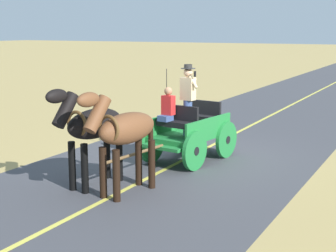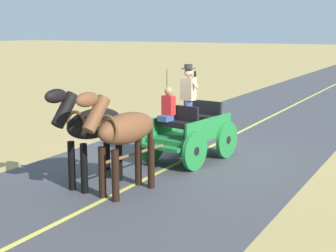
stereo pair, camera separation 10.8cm
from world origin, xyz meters
name	(u,v)px [view 2 (the right image)]	position (x,y,z in m)	size (l,w,h in m)	color
ground_plane	(193,155)	(0.00, 0.00, 0.00)	(200.00, 200.00, 0.00)	tan
road_surface	(193,155)	(0.00, 0.00, 0.00)	(6.55, 160.00, 0.01)	#424247
road_centre_stripe	(193,155)	(0.00, 0.00, 0.01)	(0.12, 160.00, 0.00)	#DBCC4C
horse_drawn_carriage	(188,130)	(-0.11, 0.54, 0.82)	(1.72, 4.51, 2.50)	#1E7233
horse_near_side	(123,131)	(-0.14, 3.60, 1.32)	(0.81, 2.15, 2.21)	brown
horse_off_side	(91,126)	(0.74, 3.48, 1.32)	(0.75, 2.15, 2.21)	black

